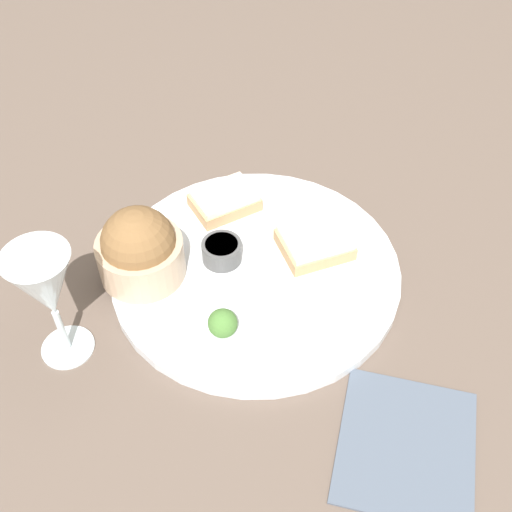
# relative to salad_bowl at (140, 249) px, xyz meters

# --- Properties ---
(ground_plane) EXTENTS (4.00, 4.00, 0.00)m
(ground_plane) POSITION_rel_salad_bowl_xyz_m (0.09, -0.10, -0.05)
(ground_plane) COLOR brown
(dinner_plate) EXTENTS (0.36, 0.36, 0.01)m
(dinner_plate) POSITION_rel_salad_bowl_xyz_m (0.09, -0.10, -0.05)
(dinner_plate) COLOR silver
(dinner_plate) RESTS_ON ground_plane
(salad_bowl) EXTENTS (0.10, 0.10, 0.10)m
(salad_bowl) POSITION_rel_salad_bowl_xyz_m (0.00, 0.00, 0.00)
(salad_bowl) COLOR tan
(salad_bowl) RESTS_ON dinner_plate
(sauce_ramekin) EXTENTS (0.05, 0.05, 0.03)m
(sauce_ramekin) POSITION_rel_salad_bowl_xyz_m (0.08, -0.06, -0.03)
(sauce_ramekin) COLOR #4C4C4C
(sauce_ramekin) RESTS_ON dinner_plate
(cheese_toast_near) EXTENTS (0.11, 0.11, 0.03)m
(cheese_toast_near) POSITION_rel_salad_bowl_xyz_m (0.16, -0.14, -0.03)
(cheese_toast_near) COLOR tan
(cheese_toast_near) RESTS_ON dinner_plate
(cheese_toast_far) EXTENTS (0.10, 0.09, 0.03)m
(cheese_toast_far) POSITION_rel_salad_bowl_xyz_m (0.15, -0.00, -0.03)
(cheese_toast_far) COLOR tan
(cheese_toast_far) RESTS_ON dinner_plate
(wine_glass) EXTENTS (0.07, 0.07, 0.15)m
(wine_glass) POSITION_rel_salad_bowl_xyz_m (-0.13, -0.01, 0.05)
(wine_glass) COLOR silver
(wine_glass) RESTS_ON ground_plane
(garnish) EXTENTS (0.03, 0.03, 0.03)m
(garnish) POSITION_rel_salad_bowl_xyz_m (-0.01, -0.14, -0.02)
(garnish) COLOR #477533
(garnish) RESTS_ON dinner_plate
(napkin) EXTENTS (0.20, 0.19, 0.01)m
(napkin) POSITION_rel_salad_bowl_xyz_m (0.01, -0.37, -0.05)
(napkin) COLOR #4C5666
(napkin) RESTS_ON ground_plane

